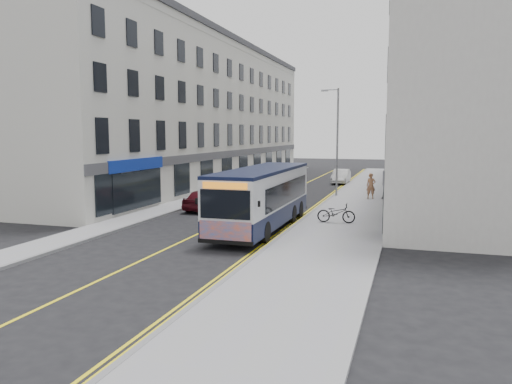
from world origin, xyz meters
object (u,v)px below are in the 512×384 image
Objects in this scene: pedestrian_far at (388,186)px; car_maroon at (206,199)px; streetlamp at (336,138)px; car_white at (341,176)px; city_bus at (262,196)px; pedestrian_near at (371,186)px; bicycle at (336,213)px.

car_maroon is at bearing -152.17° from pedestrian_far.
streetlamp is 10.97m from car_white.
city_bus is 13.21m from pedestrian_near.
streetlamp is at bearing 83.00° from city_bus.
city_bus is 6.99m from car_maroon.
streetlamp reaches higher than city_bus.
pedestrian_far is at bearing -67.89° from car_white.
pedestrian_far is (2.10, 10.41, 0.39)m from bicycle.
streetlamp reaches higher than bicycle.
bicycle is at bearing 165.51° from car_maroon.
city_bus reaches higher than pedestrian_near.
bicycle is 21.90m from car_white.
pedestrian_far is at bearing -13.72° from bicycle.
bicycle is at bearing 30.96° from city_bus.
car_maroon reaches higher than car_white.
city_bus is 13.61m from pedestrian_far.
streetlamp is 4.41m from pedestrian_near.
city_bus is 4.08m from bicycle.
pedestrian_near is 0.44× the size of car_white.
streetlamp reaches higher than car_white.
car_maroon is (-9.39, -7.74, -0.35)m from pedestrian_near.
streetlamp is 4.44× the size of pedestrian_near.
pedestrian_far is (1.16, -0.02, -0.00)m from pedestrian_near.
pedestrian_far is at bearing 66.20° from city_bus.
bicycle is at bearing -109.68° from pedestrian_near.
pedestrian_far is 13.08m from car_maroon.
pedestrian_near reaches higher than car_white.
car_maroon reaches higher than bicycle.
bicycle is 10.48m from pedestrian_near.
pedestrian_near is 1.16m from pedestrian_far.
streetlamp is 13.86m from city_bus.
car_maroon is at bearing -127.48° from streetlamp.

